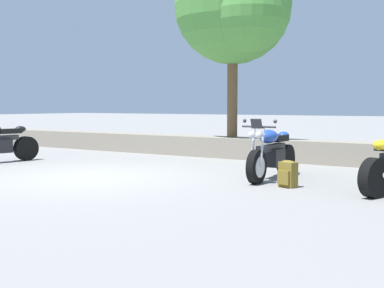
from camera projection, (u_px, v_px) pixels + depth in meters
The scene contains 5 objects.
ground_plane at pixel (88, 177), 9.78m from camera, with size 120.00×120.00×0.00m, color gray.
stone_wall at pixel (211, 146), 13.79m from camera, with size 36.00×0.80×0.55m, color gray.
motorcycle_blue_centre at pixel (271, 154), 9.52m from camera, with size 0.67×2.06×1.18m.
rider_backpack at pixel (288, 173), 8.57m from camera, with size 0.34×0.32×0.47m.
leafy_tree_far_left at pixel (236, 7), 13.11m from camera, with size 3.31×3.15×5.12m.
Camera 1 is at (6.95, -7.08, 1.42)m, focal length 46.43 mm.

